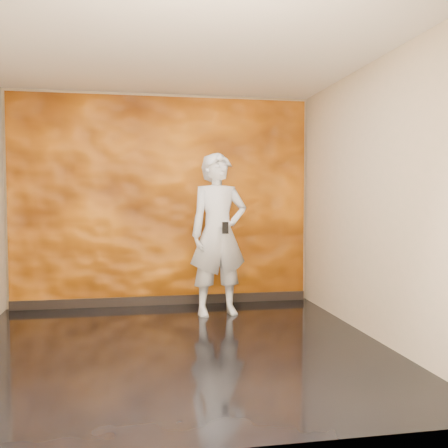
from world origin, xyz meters
TOP-DOWN VIEW (x-y plane):
  - room at (0.00, 0.00)m, footprint 4.02×4.02m
  - feature_wall at (0.00, 1.96)m, footprint 3.90×0.06m
  - baseboard at (0.00, 1.92)m, footprint 3.90×0.04m
  - man at (0.63, 1.25)m, footprint 0.78×0.58m
  - phone at (0.66, 0.96)m, footprint 0.08×0.02m

SIDE VIEW (x-z plane):
  - baseboard at x=0.00m, z-range 0.00..0.12m
  - man at x=0.63m, z-range 0.00..1.97m
  - phone at x=0.66m, z-range 1.01..1.15m
  - feature_wall at x=0.00m, z-range 0.00..2.75m
  - room at x=0.00m, z-range -0.01..2.81m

